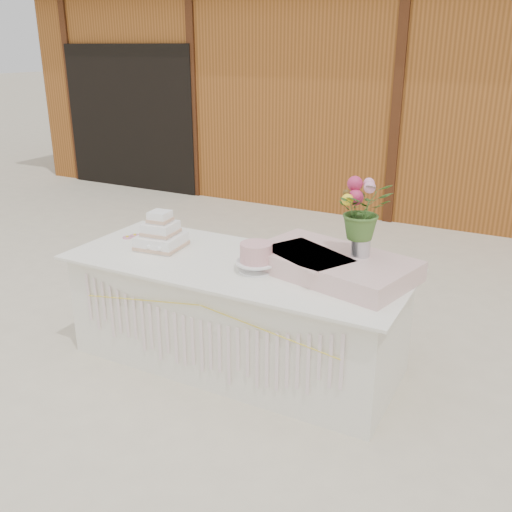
{
  "coord_description": "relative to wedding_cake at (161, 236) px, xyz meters",
  "views": [
    {
      "loc": [
        1.84,
        -3.17,
        2.17
      ],
      "look_at": [
        0.0,
        0.3,
        0.72
      ],
      "focal_mm": 40.0,
      "sensor_mm": 36.0,
      "label": 1
    }
  ],
  "objects": [
    {
      "name": "loose_flowers",
      "position": [
        -0.35,
        0.08,
        -0.09
      ],
      "size": [
        0.17,
        0.37,
        0.02
      ],
      "primitive_type": null,
      "rotation": [
        0.0,
        0.0,
        -0.06
      ],
      "color": "#CD7D9B",
      "rests_on": "cake_table"
    },
    {
      "name": "satin_runner",
      "position": [
        1.29,
        0.11,
        -0.03
      ],
      "size": [
        1.15,
        0.84,
        0.13
      ],
      "primitive_type": "cube",
      "rotation": [
        0.0,
        0.0,
        -0.25
      ],
      "color": "beige",
      "rests_on": "cake_table"
    },
    {
      "name": "ground",
      "position": [
        0.63,
        -0.01,
        -0.86
      ],
      "size": [
        80.0,
        80.0,
        0.0
      ],
      "primitive_type": "plane",
      "color": "beige",
      "rests_on": "ground"
    },
    {
      "name": "wedding_cake",
      "position": [
        0.0,
        0.0,
        0.0
      ],
      "size": [
        0.34,
        0.34,
        0.28
      ],
      "rotation": [
        0.0,
        0.0,
        0.1
      ],
      "color": "white",
      "rests_on": "cake_table"
    },
    {
      "name": "barn",
      "position": [
        0.62,
        5.99,
        0.81
      ],
      "size": [
        12.6,
        4.6,
        3.3
      ],
      "color": "#96521F",
      "rests_on": "ground"
    },
    {
      "name": "bouquet",
      "position": [
        1.45,
        0.18,
        0.39
      ],
      "size": [
        0.45,
        0.44,
        0.38
      ],
      "primitive_type": "imported",
      "rotation": [
        0.0,
        0.0,
        0.6
      ],
      "color": "#446E2C",
      "rests_on": "flower_vase"
    },
    {
      "name": "flower_vase",
      "position": [
        1.45,
        0.18,
        0.12
      ],
      "size": [
        0.12,
        0.12,
        0.17
      ],
      "primitive_type": "cylinder",
      "color": "silver",
      "rests_on": "satin_runner"
    },
    {
      "name": "pink_cake_stand",
      "position": [
        0.83,
        -0.08,
        0.01
      ],
      "size": [
        0.27,
        0.27,
        0.2
      ],
      "color": "white",
      "rests_on": "cake_table"
    },
    {
      "name": "cake_table",
      "position": [
        0.63,
        -0.01,
        -0.48
      ],
      "size": [
        2.4,
        1.0,
        0.77
      ],
      "color": "white",
      "rests_on": "ground"
    }
  ]
}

